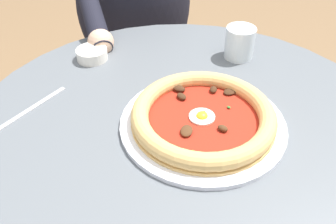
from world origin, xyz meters
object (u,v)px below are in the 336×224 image
cafe_chair_diner (132,36)px  fork_utensil (33,107)px  pizza_on_plate (203,118)px  water_glass (239,44)px  dining_table (183,176)px  ramekin_capers (92,54)px  diner_person (137,56)px

cafe_chair_diner → fork_utensil: bearing=115.6°
pizza_on_plate → fork_utensil: (0.32, 0.17, -0.02)m
fork_utensil → cafe_chair_diner: (0.32, -0.66, -0.21)m
fork_utensil → cafe_chair_diner: size_ratio=0.19×
water_glass → fork_utensil: size_ratio=0.46×
water_glass → fork_utensil: 0.52m
dining_table → ramekin_capers: ramekin_capers is taller
cafe_chair_diner → pizza_on_plate: bearing=142.1°
pizza_on_plate → cafe_chair_diner: cafe_chair_diner is taller
dining_table → water_glass: bearing=-82.2°
diner_person → cafe_chair_diner: (0.11, -0.09, 0.01)m
dining_table → cafe_chair_diner: size_ratio=0.99×
ramekin_capers → cafe_chair_diner: size_ratio=0.08×
pizza_on_plate → diner_person: size_ratio=0.28×
water_glass → diner_person: bearing=-14.6°
pizza_on_plate → water_glass: water_glass is taller
dining_table → cafe_chair_diner: bearing=-40.3°
pizza_on_plate → ramekin_capers: (0.36, -0.05, -0.01)m
diner_person → cafe_chair_diner: size_ratio=1.29×
dining_table → pizza_on_plate: (-0.03, -0.02, 0.18)m
dining_table → pizza_on_plate: bearing=-145.6°
ramekin_capers → diner_person: size_ratio=0.07×
dining_table → diner_person: size_ratio=0.77×
dining_table → fork_utensil: bearing=26.9°
diner_person → cafe_chair_diner: diner_person is taller
dining_table → ramekin_capers: (0.33, -0.07, 0.17)m
pizza_on_plate → fork_utensil: pizza_on_plate is taller
pizza_on_plate → water_glass: bearing=-75.9°
fork_utensil → cafe_chair_diner: bearing=-64.4°
dining_table → pizza_on_plate: 0.18m
fork_utensil → diner_person: 0.64m
cafe_chair_diner → ramekin_capers: bearing=121.5°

